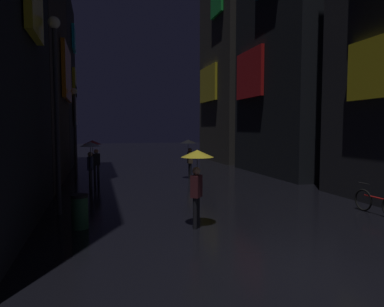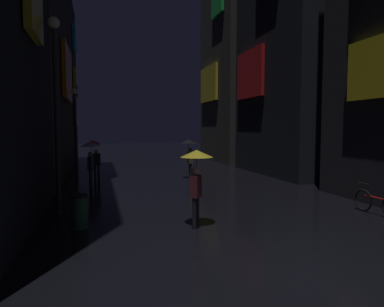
% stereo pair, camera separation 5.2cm
% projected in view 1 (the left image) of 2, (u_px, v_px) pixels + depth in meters
% --- Properties ---
extents(ground_plane, '(120.00, 120.00, 0.00)m').
position_uv_depth(ground_plane, '(313.00, 274.00, 6.33)').
color(ground_plane, black).
extents(building_left_far, '(4.25, 8.08, 12.38)m').
position_uv_depth(building_left_far, '(44.00, 81.00, 25.06)').
color(building_left_far, '#232328').
rests_on(building_left_far, ground).
extents(building_right_mid, '(4.25, 7.91, 16.25)m').
position_uv_depth(building_right_mid, '(293.00, 37.00, 20.20)').
color(building_right_mid, black).
rests_on(building_right_mid, ground).
extents(building_right_far, '(4.25, 7.45, 17.03)m').
position_uv_depth(building_right_far, '(235.00, 59.00, 28.60)').
color(building_right_far, '#33302D').
rests_on(building_right_far, ground).
extents(pedestrian_midstreet_left_red, '(0.90, 0.90, 2.12)m').
position_uv_depth(pedestrian_midstreet_left_red, '(94.00, 149.00, 17.14)').
color(pedestrian_midstreet_left_red, '#2D2D38').
rests_on(pedestrian_midstreet_left_red, ground).
extents(pedestrian_far_right_clear, '(0.90, 0.90, 2.12)m').
position_uv_depth(pedestrian_far_right_clear, '(90.00, 152.00, 15.15)').
color(pedestrian_far_right_clear, '#2D2D38').
rests_on(pedestrian_far_right_clear, ground).
extents(pedestrian_foreground_right_black, '(0.90, 0.90, 2.12)m').
position_uv_depth(pedestrian_foreground_right_black, '(189.00, 148.00, 18.40)').
color(pedestrian_foreground_right_black, black).
rests_on(pedestrian_foreground_right_black, ground).
extents(pedestrian_foreground_left_yellow, '(0.90, 0.90, 2.12)m').
position_uv_depth(pedestrian_foreground_left_yellow, '(197.00, 167.00, 9.30)').
color(pedestrian_foreground_left_yellow, black).
rests_on(pedestrian_foreground_left_yellow, ground).
extents(bicycle_parked_at_storefront, '(0.14, 1.82, 0.96)m').
position_uv_depth(bicycle_parked_at_storefront, '(377.00, 203.00, 10.69)').
color(bicycle_parked_at_storefront, black).
rests_on(bicycle_parked_at_storefront, ground).
extents(streetlamp_left_far, '(0.36, 0.36, 4.97)m').
position_uv_depth(streetlamp_left_far, '(75.00, 121.00, 19.16)').
color(streetlamp_left_far, '#2D2D33').
rests_on(streetlamp_left_far, ground).
extents(streetlamp_left_near, '(0.36, 0.36, 6.09)m').
position_uv_depth(streetlamp_left_near, '(56.00, 94.00, 10.49)').
color(streetlamp_left_near, '#2D2D33').
rests_on(streetlamp_left_near, ground).
extents(trash_bin, '(0.46, 0.46, 0.93)m').
position_uv_depth(trash_bin, '(80.00, 211.00, 9.23)').
color(trash_bin, '#265933').
rests_on(trash_bin, ground).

